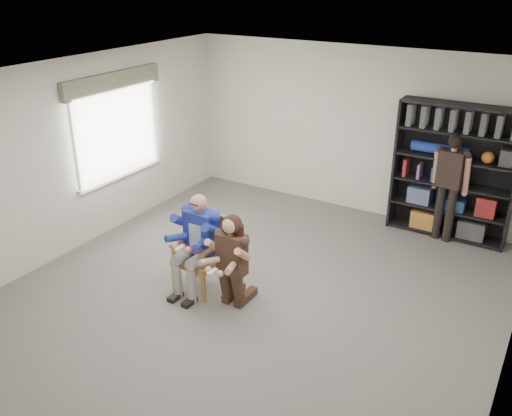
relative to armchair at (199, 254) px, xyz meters
The scene contains 8 objects.
room_shell 1.13m from the armchair, ahead, with size 6.00×7.00×2.80m, color white, non-canonical shape.
floor 0.87m from the armchair, ahead, with size 6.00×7.00×0.01m, color slate.
window_left 2.71m from the armchair, 155.75° to the left, with size 0.16×2.00×1.75m, color silver, non-canonical shape.
armchair is the anchor object (origin of this frame).
seated_man 0.16m from the armchair, ahead, with size 0.58×0.81×1.35m, color navy, non-canonical shape.
kneeling_woman 0.60m from the armchair, 11.69° to the right, with size 0.52×0.83×1.23m, color #38241E, non-canonical shape.
bookshelf 4.11m from the armchair, 53.91° to the left, with size 1.80×0.38×2.10m, color black, non-canonical shape.
standing_man 3.93m from the armchair, 52.34° to the left, with size 0.53×0.29×1.70m, color black, non-canonical shape.
Camera 1 is at (3.10, -4.91, 3.92)m, focal length 38.00 mm.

